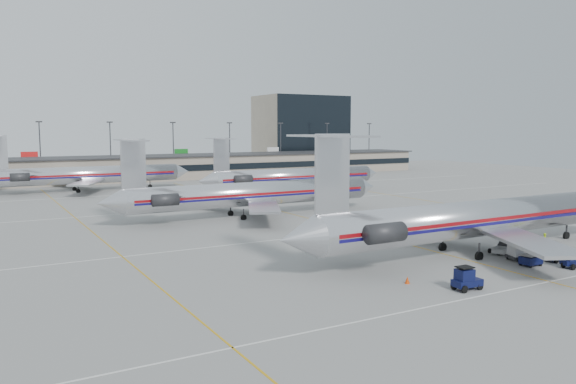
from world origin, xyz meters
TOP-DOWN VIEW (x-y plane):
  - ground at (0.00, 0.00)m, footprint 260.00×260.00m
  - apron_markings at (0.00, 10.00)m, footprint 160.00×0.15m
  - terminal at (0.00, 97.97)m, footprint 162.00×17.00m
  - light_mast_row at (0.00, 112.00)m, footprint 163.60×0.40m
  - distant_building at (62.00, 128.00)m, footprint 30.00×20.00m
  - jet_foreground at (3.26, -6.69)m, footprint 49.21×28.98m
  - jet_second_row at (-6.95, 27.75)m, footprint 45.82×26.98m
  - jet_third_row at (14.69, 52.12)m, footprint 42.60×26.20m
  - jet_back_row at (-21.95, 76.60)m, footprint 44.21×27.20m
  - tug_left at (-8.31, -16.24)m, footprint 2.53×1.38m
  - tug_center at (6.21, -16.03)m, footprint 2.49×1.81m
  - cart_inner at (3.51, -13.46)m, footprint 1.98×1.37m
  - cart_outer at (7.36, -13.45)m, footprint 2.47×1.97m
  - uld_container at (4.62, -11.20)m, footprint 2.43×2.22m
  - belt_loader at (5.97, -8.23)m, footprint 4.52×2.76m
  - ramp_worker_near at (12.07, -8.79)m, footprint 0.72×0.64m
  - cone_left at (-11.16, -12.37)m, footprint 0.56×0.56m

SIDE VIEW (x-z plane):
  - ground at x=0.00m, z-range 0.00..0.00m
  - apron_markings at x=0.00m, z-range 0.00..0.02m
  - cone_left at x=-11.16m, z-range 0.00..0.61m
  - cart_inner at x=3.51m, z-range 0.04..1.15m
  - belt_loader at x=5.97m, z-range -0.54..1.79m
  - cart_outer at x=7.36m, z-range 0.04..1.27m
  - ramp_worker_near at x=12.07m, z-range 0.00..1.65m
  - tug_center at x=6.21m, z-range -0.08..1.74m
  - tug_left at x=-8.31m, z-range -0.09..1.91m
  - uld_container at x=4.62m, z-range 0.01..2.13m
  - terminal at x=0.00m, z-range 0.03..6.28m
  - jet_third_row at x=14.69m, z-range -2.44..9.21m
  - jet_second_row at x=-6.95m, z-range -2.52..9.48m
  - jet_back_row at x=-21.95m, z-range -2.53..9.55m
  - jet_foreground at x=3.26m, z-range -2.70..10.18m
  - light_mast_row at x=0.00m, z-range 0.94..16.22m
  - distant_building at x=62.00m, z-range 0.00..25.00m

